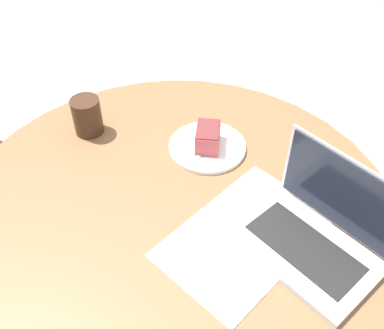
# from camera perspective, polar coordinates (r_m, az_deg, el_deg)

# --- Properties ---
(dining_table) EXTENTS (1.13, 1.13, 0.71)m
(dining_table) POSITION_cam_1_polar(r_m,az_deg,el_deg) (1.22, -2.08, -8.70)
(dining_table) COLOR brown
(dining_table) RESTS_ON ground_plane
(paper_document) EXTENTS (0.44, 0.32, 0.00)m
(paper_document) POSITION_cam_1_polar(r_m,az_deg,el_deg) (1.08, 6.73, -8.98)
(paper_document) COLOR white
(paper_document) RESTS_ON dining_table
(plate) EXTENTS (0.22, 0.22, 0.01)m
(plate) POSITION_cam_1_polar(r_m,az_deg,el_deg) (1.28, 1.96, 2.26)
(plate) COLOR white
(plate) RESTS_ON dining_table
(cake_slice) EXTENTS (0.11, 0.11, 0.06)m
(cake_slice) POSITION_cam_1_polar(r_m,az_deg,el_deg) (1.25, 2.02, 3.49)
(cake_slice) COLOR #B74C51
(cake_slice) RESTS_ON plate
(fork) EXTENTS (0.16, 0.11, 0.00)m
(fork) POSITION_cam_1_polar(r_m,az_deg,el_deg) (1.30, 2.29, 3.64)
(fork) COLOR silver
(fork) RESTS_ON plate
(coffee_glass) EXTENTS (0.08, 0.08, 0.11)m
(coffee_glass) POSITION_cam_1_polar(r_m,az_deg,el_deg) (1.34, -13.17, 6.02)
(coffee_glass) COLOR #3D2619
(coffee_glass) RESTS_ON dining_table
(laptop) EXTENTS (0.24, 0.34, 0.22)m
(laptop) POSITION_cam_1_polar(r_m,az_deg,el_deg) (1.06, 15.33, -8.52)
(laptop) COLOR silver
(laptop) RESTS_ON dining_table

